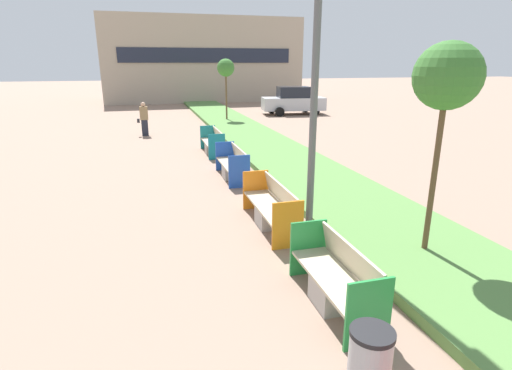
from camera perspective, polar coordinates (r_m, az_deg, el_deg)
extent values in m
cube|color=#568442|center=(11.43, 9.68, 0.03)|extent=(2.80, 120.00, 0.18)
cube|color=tan|center=(39.60, -7.78, 17.26)|extent=(17.52, 7.14, 7.29)
cube|color=#1E2333|center=(36.02, -6.96, 17.90)|extent=(14.71, 0.08, 1.20)
cube|color=#ADA8A0|center=(6.08, 10.89, -14.79)|extent=(0.52, 0.60, 0.42)
cube|color=#BCAD8E|center=(5.97, 11.02, -12.91)|extent=(0.58, 1.86, 0.05)
cube|color=#BCAD8E|center=(5.96, 13.53, -10.26)|extent=(0.14, 1.78, 0.48)
cube|color=#238C3D|center=(5.25, 15.78, -17.38)|extent=(0.62, 0.04, 0.94)
cube|color=#238C3D|center=(6.71, 7.44, -8.87)|extent=(0.62, 0.04, 0.94)
cube|color=#ADA8A0|center=(8.64, 1.96, -4.56)|extent=(0.52, 0.60, 0.42)
cube|color=#BCAD8E|center=(8.56, 1.97, -3.13)|extent=(0.58, 2.24, 0.05)
cube|color=#BCAD8E|center=(8.55, 3.72, -1.30)|extent=(0.14, 2.15, 0.48)
cube|color=orange|center=(7.54, 4.57, -5.77)|extent=(0.62, 0.04, 0.94)
cube|color=orange|center=(9.58, -0.06, -0.68)|extent=(0.62, 0.04, 0.94)
cube|color=#ADA8A0|center=(12.22, -3.49, 1.93)|extent=(0.52, 0.60, 0.42)
cube|color=#BCAD8E|center=(12.17, -3.51, 2.98)|extent=(0.58, 2.02, 0.05)
cube|color=#BCAD8E|center=(12.16, -2.28, 4.26)|extent=(0.14, 1.94, 0.48)
cube|color=blue|center=(11.18, -2.40, 1.91)|extent=(0.62, 0.04, 0.94)
cube|color=blue|center=(13.14, -4.45, 4.16)|extent=(0.62, 0.04, 0.94)
cube|color=#ADA8A0|center=(15.68, -6.27, 5.24)|extent=(0.52, 0.60, 0.42)
cube|color=#BCAD8E|center=(15.64, -6.29, 6.06)|extent=(0.58, 2.05, 0.05)
cube|color=#BCAD8E|center=(15.63, -5.34, 7.07)|extent=(0.14, 1.97, 0.48)
cube|color=#197A7F|center=(14.62, -5.62, 5.45)|extent=(0.62, 0.04, 0.94)
cube|color=#197A7F|center=(16.65, -6.89, 6.82)|extent=(0.62, 0.04, 0.94)
cylinder|color=black|center=(4.21, 16.32, -19.65)|extent=(0.44, 0.44, 0.05)
cylinder|color=#56595B|center=(7.67, 8.55, 17.61)|extent=(0.14, 0.14, 6.97)
cylinder|color=brown|center=(7.50, 24.01, 0.54)|extent=(0.10, 0.10, 2.89)
sphere|color=#38702D|center=(7.25, 25.70, 13.87)|extent=(1.09, 1.09, 1.09)
cylinder|color=brown|center=(24.09, -4.26, 12.32)|extent=(0.10, 0.10, 2.85)
sphere|color=#38702D|center=(24.01, -4.35, 16.37)|extent=(1.01, 1.01, 1.01)
cube|color=#232633|center=(20.25, -15.58, 7.90)|extent=(0.30, 0.22, 0.77)
cube|color=olive|center=(20.16, -15.74, 9.85)|extent=(0.38, 0.24, 0.62)
sphere|color=tan|center=(20.12, -15.83, 11.03)|extent=(0.21, 0.21, 0.21)
cube|color=#232328|center=(20.21, -16.46, 8.80)|extent=(0.12, 0.20, 0.18)
cube|color=#B7BABF|center=(27.99, 5.33, 11.49)|extent=(4.40, 2.30, 0.84)
cube|color=black|center=(27.93, 5.38, 13.09)|extent=(2.29, 1.81, 0.72)
cylinder|color=black|center=(27.68, 8.46, 10.45)|extent=(0.60, 0.20, 0.60)
cylinder|color=black|center=(29.33, 7.03, 10.86)|extent=(0.60, 0.20, 0.60)
cylinder|color=black|center=(26.77, 3.43, 10.38)|extent=(0.60, 0.20, 0.60)
cylinder|color=black|center=(28.47, 2.24, 10.79)|extent=(0.60, 0.20, 0.60)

